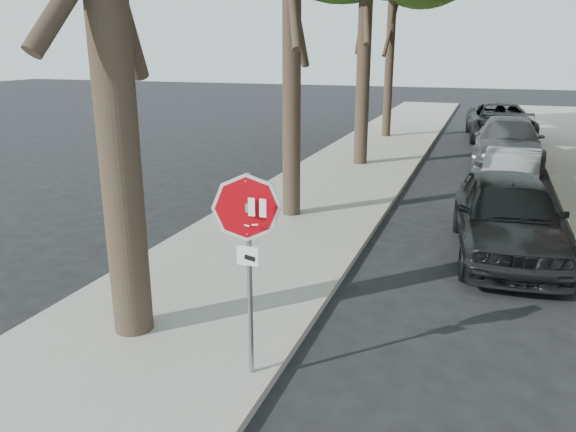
% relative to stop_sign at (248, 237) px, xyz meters
% --- Properties ---
extents(ground, '(120.00, 120.00, 0.00)m').
position_rel_stop_sign_xyz_m(ground, '(0.70, 0.03, -1.95)').
color(ground, black).
rests_on(ground, ground).
extents(sidewalk_left, '(4.00, 55.00, 0.12)m').
position_rel_stop_sign_xyz_m(sidewalk_left, '(-1.80, 12.03, -1.89)').
color(sidewalk_left, gray).
rests_on(sidewalk_left, ground).
extents(curb_left, '(0.12, 55.00, 0.13)m').
position_rel_stop_sign_xyz_m(curb_left, '(0.25, 12.03, -1.88)').
color(curb_left, '#9E9384').
rests_on(curb_left, ground).
extents(curb_right, '(0.12, 55.00, 0.13)m').
position_rel_stop_sign_xyz_m(curb_right, '(4.65, 12.03, -1.88)').
color(curb_right, '#9E9384').
rests_on(curb_right, ground).
extents(stop_sign, '(0.76, 0.34, 2.61)m').
position_rel_stop_sign_xyz_m(stop_sign, '(0.00, 0.00, 0.00)').
color(stop_sign, gray).
rests_on(stop_sign, sidewalk_left).
extents(car_a, '(2.47, 5.14, 1.69)m').
position_rel_stop_sign_xyz_m(car_a, '(3.12, 6.02, -1.10)').
color(car_a, black).
rests_on(car_a, ground).
extents(car_b, '(1.74, 4.26, 1.37)m').
position_rel_stop_sign_xyz_m(car_b, '(3.30, 10.90, -1.26)').
color(car_b, gray).
rests_on(car_b, ground).
extents(car_c, '(2.36, 5.78, 1.67)m').
position_rel_stop_sign_xyz_m(car_c, '(3.30, 16.17, -1.11)').
color(car_c, '#4B4B50').
rests_on(car_c, ground).
extents(car_d, '(3.31, 6.26, 1.68)m').
position_rel_stop_sign_xyz_m(car_d, '(3.08, 22.37, -1.11)').
color(car_d, black).
rests_on(car_d, ground).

